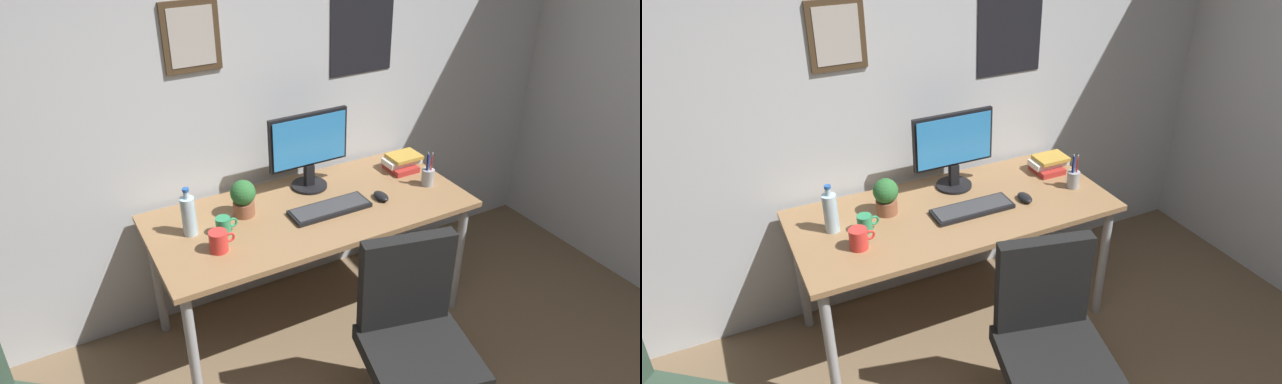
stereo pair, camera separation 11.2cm
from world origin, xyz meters
The scene contains 12 objects.
wall_back centered at (0.00, 2.15, 1.30)m, with size 4.40×0.10×2.60m.
desk centered at (0.18, 1.69, 0.67)m, with size 1.68×0.75×0.75m.
office_chair centered at (0.25, 0.87, 0.53)m, with size 0.58×0.58×0.95m.
monitor centered at (0.28, 1.91, 0.99)m, with size 0.46×0.20×0.43m.
keyboard centered at (0.25, 1.63, 0.76)m, with size 0.43×0.15×0.03m.
computer_mouse centered at (0.55, 1.60, 0.76)m, with size 0.06×0.11×0.04m.
water_bottle centered at (-0.45, 1.76, 0.85)m, with size 0.07×0.07×0.25m.
coffee_mug_near centered at (-0.37, 1.57, 0.80)m, with size 0.13×0.09×0.10m.
coffee_mug_far centered at (-0.30, 1.69, 0.79)m, with size 0.11×0.07×0.09m.
potted_plant centered at (-0.15, 1.81, 0.85)m, with size 0.13×0.13×0.19m.
pen_cup centered at (0.87, 1.61, 0.80)m, with size 0.07×0.07×0.20m.
book_stack_left centered at (0.86, 1.84, 0.79)m, with size 0.22×0.17×0.09m.
Camera 2 is at (-0.91, -0.64, 2.30)m, focal length 32.30 mm.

